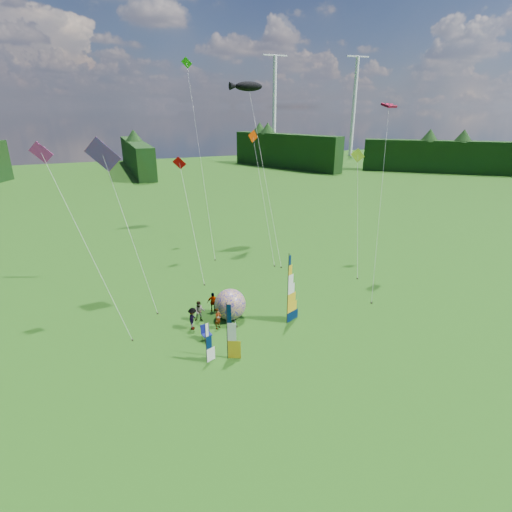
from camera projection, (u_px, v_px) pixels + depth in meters
name	position (u px, v px, depth m)	size (l,w,h in m)	color
ground	(292.00, 350.00, 26.86)	(220.00, 220.00, 0.00)	#2D7B1D
treeline_ring	(294.00, 296.00, 25.46)	(210.00, 210.00, 8.00)	black
turbine_left	(354.00, 108.00, 128.69)	(8.00, 1.20, 30.00)	silver
turbine_right	(274.00, 108.00, 125.96)	(8.00, 1.20, 30.00)	silver
feather_banner_main	(288.00, 291.00, 29.20)	(1.46, 0.10, 5.45)	#03173D
side_banner_left	(227.00, 332.00, 25.27)	(1.08, 0.10, 3.92)	gold
side_banner_far	(206.00, 344.00, 25.00)	(0.85, 0.10, 2.82)	white
bol_inflatable	(230.00, 304.00, 30.43)	(2.40, 2.40, 2.40)	#000099
spectator_a	(218.00, 318.00, 29.20)	(0.59, 0.39, 1.62)	#66594C
spectator_b	(200.00, 311.00, 30.23)	(0.79, 0.39, 1.63)	#66594C
spectator_c	(193.00, 319.00, 29.08)	(1.10, 0.41, 1.70)	#66594C
spectator_d	(213.00, 302.00, 31.63)	(0.95, 0.39, 1.63)	#66594C
camp_chair	(207.00, 333.00, 27.72)	(0.67, 0.67, 1.15)	#0C1059
kite_whale	(264.00, 164.00, 42.45)	(4.52, 15.15, 19.23)	black
kite_rainbow_delta	(128.00, 219.00, 31.38)	(7.22, 11.22, 14.15)	red
kite_parafoil	(382.00, 192.00, 33.90)	(8.41, 9.97, 17.18)	#A80025
small_kite_red	(191.00, 215.00, 38.38)	(2.43, 10.85, 11.12)	#CC0104
small_kite_orange	(263.00, 194.00, 42.11)	(3.18, 10.28, 13.51)	#FF3C00
small_kite_yellow	(358.00, 209.00, 38.93)	(5.59, 8.39, 11.98)	#FFF439
small_kite_pink	(85.00, 236.00, 27.94)	(6.98, 10.00, 13.65)	#CD2A8F
small_kite_green	(200.00, 154.00, 43.50)	(2.59, 12.58, 21.02)	#24B20D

